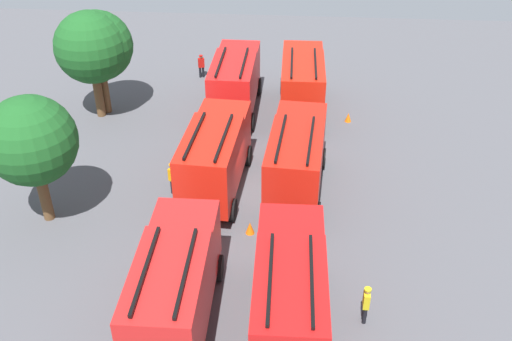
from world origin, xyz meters
TOP-DOWN VIEW (x-y plane):
  - ground_plane at (0.00, 0.00)m, footprint 54.81×54.81m
  - fire_truck_0 at (-8.88, -1.90)m, footprint 7.24×2.85m
  - fire_truck_1 at (0.20, -1.97)m, footprint 7.35×3.17m
  - fire_truck_2 at (8.99, -2.16)m, footprint 7.23×2.83m
  - fire_truck_3 at (-8.83, 2.29)m, footprint 7.22×2.80m
  - fire_truck_4 at (0.14, 2.03)m, footprint 7.34×3.13m
  - fire_truck_5 at (8.77, 1.97)m, footprint 7.23×2.82m
  - firefighter_0 at (13.80, 4.90)m, footprint 0.36×0.48m
  - firefighter_1 at (-0.17, 4.19)m, footprint 0.48×0.40m
  - firefighter_2 at (-8.11, -4.81)m, footprint 0.43×0.28m
  - tree_0 at (-2.75, 9.72)m, footprint 4.09×4.09m
  - tree_1 at (7.66, 10.29)m, footprint 4.28×4.28m
  - tree_2 at (8.18, 10.06)m, footprint 4.18×4.18m
  - traffic_cone_0 at (8.03, -5.06)m, footprint 0.40×0.40m
  - traffic_cone_1 at (-3.14, 0.04)m, footprint 0.42×0.42m

SIDE VIEW (x-z plane):
  - ground_plane at x=0.00m, z-range 0.00..0.00m
  - traffic_cone_0 at x=8.03m, z-range 0.00..0.56m
  - traffic_cone_1 at x=-3.14m, z-range 0.00..0.60m
  - firefighter_0 at x=13.80m, z-range 0.09..1.73m
  - firefighter_1 at x=-0.17m, z-range 0.10..1.77m
  - firefighter_2 at x=-8.11m, z-range 0.10..1.81m
  - fire_truck_0 at x=-8.88m, z-range 0.21..4.09m
  - fire_truck_1 at x=0.20m, z-range 0.21..4.09m
  - fire_truck_2 at x=8.99m, z-range 0.21..4.09m
  - fire_truck_3 at x=-8.83m, z-range 0.21..4.09m
  - fire_truck_4 at x=0.14m, z-range 0.21..4.09m
  - fire_truck_5 at x=8.77m, z-range 0.21..4.09m
  - tree_0 at x=-2.75m, z-range 1.10..7.44m
  - tree_2 at x=8.18m, z-range 1.12..7.60m
  - tree_1 at x=7.66m, z-range 1.15..7.78m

